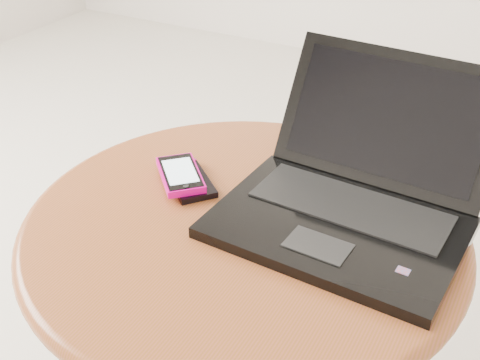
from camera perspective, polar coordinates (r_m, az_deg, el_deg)
The scene contains 4 objects.
table at distance 0.95m, azimuth 0.31°, elevation -8.79°, with size 0.63×0.63×0.50m.
laptop at distance 0.89m, azimuth 10.15°, elevation -1.26°, with size 0.34×0.35×0.19m.
phone_black at distance 0.96m, azimuth -4.67°, elevation -0.04°, with size 0.12×0.11×0.01m.
phone_pink at distance 0.96m, azimuth -5.44°, elevation 0.51°, with size 0.12×0.12×0.01m.
Camera 1 is at (0.33, -0.57, 1.02)m, focal length 47.04 mm.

